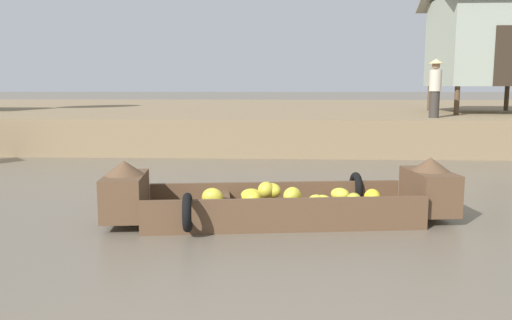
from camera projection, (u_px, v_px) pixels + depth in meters
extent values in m
plane|color=#665B4C|center=(289.00, 174.00, 11.79)|extent=(300.00, 300.00, 0.00)
cube|color=#7F6B4C|center=(286.00, 117.00, 23.90)|extent=(160.00, 20.00, 1.06)
cube|color=brown|center=(280.00, 217.00, 7.67)|extent=(4.04, 1.76, 0.12)
cube|color=brown|center=(276.00, 193.00, 8.22)|extent=(3.89, 0.58, 0.35)
cube|color=brown|center=(286.00, 211.00, 7.04)|extent=(3.89, 0.58, 0.35)
cube|color=brown|center=(429.00, 191.00, 7.78)|extent=(0.68, 1.14, 0.60)
cone|color=brown|center=(430.00, 164.00, 7.73)|extent=(0.63, 0.63, 0.20)
cube|color=brown|center=(125.00, 195.00, 7.45)|extent=(0.68, 1.14, 0.60)
cone|color=brown|center=(124.00, 168.00, 7.39)|extent=(0.63, 0.63, 0.20)
cube|color=brown|center=(223.00, 201.00, 7.57)|extent=(0.34, 1.16, 0.05)
torus|color=black|center=(356.00, 188.00, 8.44)|extent=(0.19, 0.53, 0.52)
torus|color=black|center=(188.00, 212.00, 6.82)|extent=(0.19, 0.53, 0.52)
ellipsoid|color=yellow|center=(340.00, 194.00, 7.98)|extent=(0.39, 0.39, 0.19)
ellipsoid|color=yellow|center=(316.00, 202.00, 7.32)|extent=(0.30, 0.33, 0.21)
ellipsoid|color=yellow|center=(251.00, 195.00, 7.79)|extent=(0.34, 0.29, 0.18)
ellipsoid|color=gold|center=(212.00, 197.00, 7.47)|extent=(0.33, 0.24, 0.28)
ellipsoid|color=gold|center=(354.00, 201.00, 7.44)|extent=(0.23, 0.30, 0.24)
ellipsoid|color=yellow|center=(251.00, 198.00, 7.36)|extent=(0.40, 0.40, 0.23)
ellipsoid|color=yellow|center=(323.00, 202.00, 7.32)|extent=(0.38, 0.38, 0.20)
ellipsoid|color=gold|center=(271.00, 191.00, 7.70)|extent=(0.29, 0.20, 0.20)
ellipsoid|color=yellow|center=(372.00, 198.00, 7.54)|extent=(0.30, 0.34, 0.28)
ellipsoid|color=gold|center=(266.00, 190.00, 7.68)|extent=(0.30, 0.31, 0.24)
ellipsoid|color=yellow|center=(292.00, 196.00, 7.36)|extent=(0.35, 0.38, 0.24)
ellipsoid|color=gold|center=(272.00, 190.00, 7.73)|extent=(0.37, 0.39, 0.22)
cylinder|color=#4C3826|center=(457.00, 101.00, 16.15)|extent=(0.16, 0.16, 0.89)
cylinder|color=#4C3826|center=(430.00, 98.00, 19.12)|extent=(0.16, 0.16, 0.89)
cylinder|color=#4C3826|center=(507.00, 98.00, 18.98)|extent=(0.16, 0.16, 0.89)
cube|color=gray|center=(487.00, 42.00, 17.30)|extent=(3.15, 3.41, 2.91)
cube|color=#2D2319|center=(508.00, 56.00, 15.67)|extent=(0.80, 0.04, 1.80)
cylinder|color=#332D28|center=(434.00, 105.00, 14.87)|extent=(0.28, 0.28, 0.75)
cylinder|color=#B7AD99|center=(435.00, 81.00, 14.77)|extent=(0.34, 0.34, 0.60)
sphere|color=#9E7556|center=(436.00, 66.00, 14.71)|extent=(0.22, 0.22, 0.22)
cone|color=tan|center=(436.00, 61.00, 14.69)|extent=(0.44, 0.44, 0.14)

